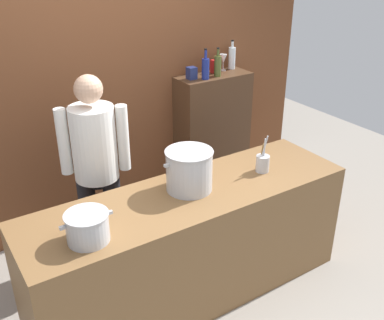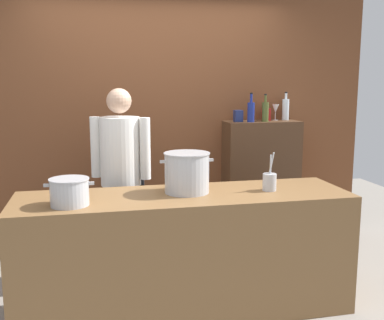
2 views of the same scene
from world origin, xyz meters
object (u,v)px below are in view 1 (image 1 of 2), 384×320
object	(u,v)px
chef	(96,163)
spice_tin_red	(215,66)
spice_tin_navy	(192,73)
wine_bottle_olive	(218,65)
wine_bottle_cobalt	(205,68)
wine_glass_tall	(223,59)
utensil_crock	(263,163)
stockpot_large	(189,170)
wine_bottle_clear	(232,58)
stockpot_small	(88,227)

from	to	relation	value
chef	spice_tin_red	size ratio (longest dim) A/B	13.05
chef	spice_tin_navy	world-z (taller)	chef
chef	spice_tin_red	distance (m)	1.67
wine_bottle_olive	spice_tin_red	distance (m)	0.13
chef	wine_bottle_cobalt	world-z (taller)	chef
chef	wine_glass_tall	bearing A→B (deg)	-137.18
utensil_crock	spice_tin_navy	distance (m)	1.28
stockpot_large	utensil_crock	bearing A→B (deg)	-6.95
stockpot_large	spice_tin_navy	bearing A→B (deg)	56.24
chef	wine_glass_tall	xyz separation A→B (m)	(1.63, 0.57, 0.47)
wine_bottle_clear	wine_bottle_olive	distance (m)	0.31
stockpot_large	wine_bottle_olive	distance (m)	1.53
stockpot_large	wine_glass_tall	distance (m)	1.74
stockpot_large	utensil_crock	xyz separation A→B (m)	(0.62, -0.08, -0.08)
spice_tin_red	utensil_crock	bearing A→B (deg)	-109.68
wine_glass_tall	spice_tin_navy	bearing A→B (deg)	-169.56
utensil_crock	wine_bottle_clear	distance (m)	1.54
chef	wine_bottle_olive	xyz separation A→B (m)	(1.47, 0.44, 0.46)
stockpot_large	wine_bottle_clear	xyz separation A→B (m)	(1.30, 1.22, 0.38)
stockpot_small	spice_tin_red	xyz separation A→B (m)	(1.91, 1.38, 0.39)
wine_bottle_cobalt	spice_tin_navy	xyz separation A→B (m)	(-0.11, 0.07, -0.05)
wine_bottle_cobalt	spice_tin_red	xyz separation A→B (m)	(0.21, 0.13, -0.04)
spice_tin_navy	wine_bottle_clear	bearing A→B (deg)	9.25
wine_bottle_cobalt	wine_glass_tall	distance (m)	0.36
wine_bottle_clear	chef	bearing A→B (deg)	-161.50
spice_tin_navy	spice_tin_red	size ratio (longest dim) A/B	0.90
wine_glass_tall	stockpot_small	bearing A→B (deg)	-145.27
wine_glass_tall	spice_tin_red	distance (m)	0.13
wine_bottle_cobalt	spice_tin_navy	distance (m)	0.14
stockpot_small	wine_bottle_cobalt	size ratio (longest dim) A/B	1.13
wine_bottle_cobalt	wine_glass_tall	world-z (taller)	wine_bottle_cobalt
wine_bottle_cobalt	wine_bottle_clear	xyz separation A→B (m)	(0.44, 0.16, 0.01)
wine_glass_tall	stockpot_large	bearing A→B (deg)	-134.37
utensil_crock	wine_bottle_clear	bearing A→B (deg)	62.36
spice_tin_navy	spice_tin_red	distance (m)	0.32
chef	wine_bottle_olive	distance (m)	1.60
stockpot_large	spice_tin_red	xyz separation A→B (m)	(1.07, 1.19, 0.33)
wine_bottle_olive	wine_glass_tall	distance (m)	0.21
wine_bottle_olive	wine_glass_tall	xyz separation A→B (m)	(0.16, 0.13, 0.01)
wine_glass_tall	spice_tin_navy	distance (m)	0.44
stockpot_small	wine_bottle_olive	world-z (taller)	wine_bottle_olive
stockpot_small	utensil_crock	world-z (taller)	utensil_crock
wine_bottle_clear	wine_glass_tall	xyz separation A→B (m)	(-0.12, -0.01, 0.00)
wine_bottle_clear	wine_glass_tall	bearing A→B (deg)	-175.19
chef	stockpot_small	size ratio (longest dim) A/B	5.08
stockpot_large	wine_bottle_clear	size ratio (longest dim) A/B	1.38
utensil_crock	wine_bottle_olive	bearing A→B (deg)	70.91
wine_bottle_clear	wine_glass_tall	world-z (taller)	wine_bottle_clear
spice_tin_navy	utensil_crock	bearing A→B (deg)	-96.41
spice_tin_red	stockpot_small	bearing A→B (deg)	-144.20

